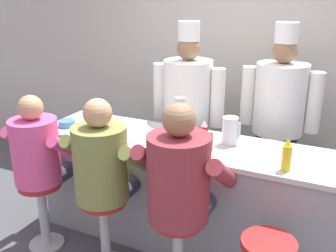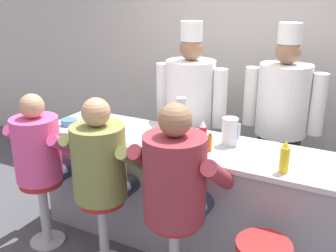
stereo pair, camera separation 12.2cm
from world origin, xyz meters
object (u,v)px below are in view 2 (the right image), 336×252
at_px(napkin_dispenser_chrome, 189,138).
at_px(diner_seated_maroon, 177,182).
at_px(ketchup_bottle_red, 203,137).
at_px(cereal_bowl, 69,122).
at_px(diner_seated_pink, 41,154).
at_px(diner_seated_olive, 102,166).
at_px(breakfast_plate, 120,138).
at_px(cup_stack_steel, 181,114).
at_px(cook_in_whites_far, 282,117).
at_px(mustard_bottle_yellow, 285,157).
at_px(water_pitcher_clear, 230,132).
at_px(cook_in_whites_near, 190,110).
at_px(hot_sauce_bottle_orange, 210,143).
at_px(coffee_mug_blue, 189,149).

bearing_deg(napkin_dispenser_chrome, diner_seated_maroon, -73.70).
xyz_separation_m(ketchup_bottle_red, cereal_bowl, (-1.33, -0.02, -0.09)).
xyz_separation_m(cereal_bowl, napkin_dispenser_chrome, (1.19, 0.08, 0.03)).
bearing_deg(napkin_dispenser_chrome, diner_seated_pink, -155.56).
bearing_deg(diner_seated_olive, breakfast_plate, 99.93).
height_order(breakfast_plate, cup_stack_steel, cup_stack_steel).
distance_m(diner_seated_pink, cook_in_whites_far, 2.18).
height_order(mustard_bottle_yellow, water_pitcher_clear, mustard_bottle_yellow).
bearing_deg(cook_in_whites_near, diner_seated_pink, -125.53).
bearing_deg(ketchup_bottle_red, cup_stack_steel, 137.13).
bearing_deg(cook_in_whites_far, diner_seated_olive, -127.08).
bearing_deg(diner_seated_maroon, hot_sauce_bottle_orange, 83.53).
xyz_separation_m(ketchup_bottle_red, diner_seated_olive, (-0.64, -0.45, -0.21)).
bearing_deg(hot_sauce_bottle_orange, cereal_bowl, -178.64).
bearing_deg(mustard_bottle_yellow, water_pitcher_clear, 148.44).
bearing_deg(coffee_mug_blue, cereal_bowl, 175.73).
relative_size(diner_seated_olive, cook_in_whites_far, 0.76).
height_order(diner_seated_maroon, cook_in_whites_near, cook_in_whites_near).
bearing_deg(diner_seated_maroon, cook_in_whites_far, 73.82).
xyz_separation_m(water_pitcher_clear, coffee_mug_blue, (-0.21, -0.33, -0.07)).
height_order(diner_seated_pink, diner_seated_maroon, diner_seated_maroon).
relative_size(mustard_bottle_yellow, diner_seated_olive, 0.17).
bearing_deg(mustard_bottle_yellow, cup_stack_steel, 157.31).
bearing_deg(diner_seated_olive, cup_stack_steel, 69.29).
distance_m(hot_sauce_bottle_orange, coffee_mug_blue, 0.18).
distance_m(ketchup_bottle_red, napkin_dispenser_chrome, 0.17).
height_order(mustard_bottle_yellow, diner_seated_olive, diner_seated_olive).
height_order(ketchup_bottle_red, hot_sauce_bottle_orange, ketchup_bottle_red).
height_order(mustard_bottle_yellow, napkin_dispenser_chrome, mustard_bottle_yellow).
height_order(coffee_mug_blue, diner_seated_maroon, diner_seated_maroon).
xyz_separation_m(hot_sauce_bottle_orange, cereal_bowl, (-1.39, -0.03, -0.04)).
relative_size(cup_stack_steel, diner_seated_maroon, 0.21).
bearing_deg(coffee_mug_blue, water_pitcher_clear, 57.76).
bearing_deg(water_pitcher_clear, diner_seated_maroon, -102.10).
height_order(hot_sauce_bottle_orange, cup_stack_steel, cup_stack_steel).
relative_size(hot_sauce_bottle_orange, napkin_dispenser_chrome, 1.27).
bearing_deg(breakfast_plate, diner_seated_pink, -149.55).
bearing_deg(water_pitcher_clear, cook_in_whites_far, 70.17).
relative_size(cup_stack_steel, cook_in_whites_far, 0.16).
bearing_deg(cup_stack_steel, cereal_bowl, -161.01).
xyz_separation_m(hot_sauce_bottle_orange, cook_in_whites_near, (-0.50, 0.71, -0.00)).
xyz_separation_m(ketchup_bottle_red, water_pitcher_clear, (0.15, 0.21, -0.00)).
distance_m(hot_sauce_bottle_orange, breakfast_plate, 0.77).
height_order(ketchup_bottle_red, cook_in_whites_near, cook_in_whites_near).
bearing_deg(cup_stack_steel, ketchup_bottle_red, -42.87).
bearing_deg(diner_seated_olive, coffee_mug_blue, 30.31).
relative_size(diner_seated_olive, diner_seated_maroon, 0.97).
bearing_deg(water_pitcher_clear, coffee_mug_blue, -122.24).
distance_m(water_pitcher_clear, napkin_dispenser_chrome, 0.33).
relative_size(cereal_bowl, diner_seated_pink, 0.11).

